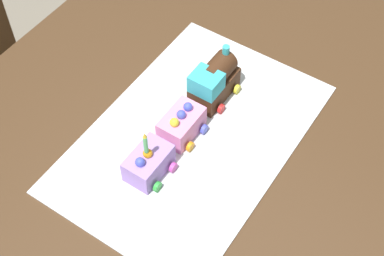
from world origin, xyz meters
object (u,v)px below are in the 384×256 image
at_px(birthday_candle, 147,144).
at_px(cake_locomotive, 216,82).
at_px(cake_car_flatbed_lavender, 150,164).
at_px(dining_table, 174,171).
at_px(cake_car_gondola_bubblegum, 183,125).

bearing_deg(birthday_candle, cake_locomotive, -180.00).
distance_m(cake_locomotive, cake_car_flatbed_lavender, 0.25).
xyz_separation_m(cake_locomotive, cake_car_flatbed_lavender, (0.25, 0.00, -0.02)).
height_order(dining_table, birthday_candle, birthday_candle).
distance_m(dining_table, cake_car_flatbed_lavender, 0.16).
bearing_deg(cake_locomotive, birthday_candle, 0.00).
bearing_deg(cake_car_gondola_bubblegum, birthday_candle, -0.00).
distance_m(cake_car_gondola_bubblegum, cake_car_flatbed_lavender, 0.12).
xyz_separation_m(dining_table, cake_car_gondola_bubblegum, (-0.03, 0.00, 0.14)).
xyz_separation_m(dining_table, cake_car_flatbed_lavender, (0.08, 0.00, 0.14)).
xyz_separation_m(cake_locomotive, cake_car_gondola_bubblegum, (0.13, 0.00, -0.02)).
bearing_deg(cake_car_flatbed_lavender, cake_locomotive, -180.00).
height_order(dining_table, cake_car_gondola_bubblegum, cake_car_gondola_bubblegum).
bearing_deg(cake_locomotive, dining_table, -1.64).
xyz_separation_m(cake_car_gondola_bubblegum, birthday_candle, (0.12, -0.00, 0.07)).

